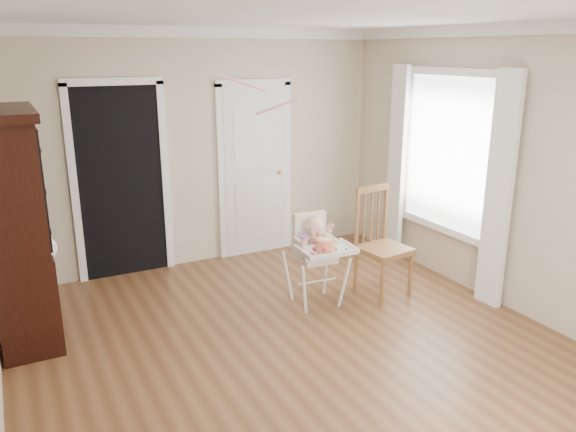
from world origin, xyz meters
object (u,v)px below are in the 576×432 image
high_chair (316,249)px  dining_chair (382,246)px  cake (325,244)px  sippy_cup (304,242)px  china_cabinet (17,227)px

high_chair → dining_chair: dining_chair is taller
cake → sippy_cup: 0.20m
high_chair → dining_chair: size_ratio=0.82×
high_chair → china_cabinet: (-2.59, 0.63, 0.43)m
high_chair → china_cabinet: bearing=170.1°
sippy_cup → china_cabinet: size_ratio=0.08×
cake → dining_chair: bearing=9.5°
high_chair → cake: 0.26m
cake → dining_chair: dining_chair is taller
high_chair → cake: bearing=-95.5°
high_chair → china_cabinet: size_ratio=0.46×
china_cabinet → dining_chair: 3.42m
high_chair → sippy_cup: high_chair is taller
dining_chair → sippy_cup: bearing=172.6°
china_cabinet → high_chair: bearing=-13.7°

